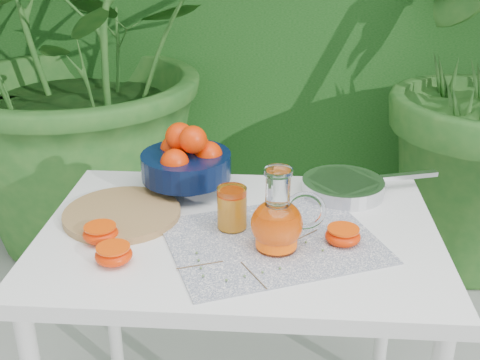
# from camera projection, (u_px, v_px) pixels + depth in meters

# --- Properties ---
(potted_plant_left) EXTENTS (2.63, 2.63, 1.93)m
(potted_plant_left) POSITION_uv_depth(u_px,v_px,m) (85.00, 39.00, 2.68)
(potted_plant_left) COLOR #235D20
(potted_plant_left) RESTS_ON ground
(potted_plant_right) EXTENTS (2.12, 2.12, 1.80)m
(potted_plant_right) POSITION_uv_depth(u_px,v_px,m) (480.00, 63.00, 2.53)
(potted_plant_right) COLOR #235D20
(potted_plant_right) RESTS_ON ground
(white_table) EXTENTS (1.00, 0.70, 0.75)m
(white_table) POSITION_uv_depth(u_px,v_px,m) (239.00, 258.00, 1.55)
(white_table) COLOR white
(white_table) RESTS_ON ground
(placemat) EXTENTS (0.60, 0.54, 0.00)m
(placemat) POSITION_uv_depth(u_px,v_px,m) (272.00, 241.00, 1.46)
(placemat) COLOR #0B1A3F
(placemat) RESTS_ON white_table
(cutting_board) EXTENTS (0.36, 0.36, 0.02)m
(cutting_board) POSITION_uv_depth(u_px,v_px,m) (122.00, 214.00, 1.58)
(cutting_board) COLOR #986C45
(cutting_board) RESTS_ON white_table
(fruit_bowl) EXTENTS (0.33, 0.33, 0.20)m
(fruit_bowl) POSITION_uv_depth(u_px,v_px,m) (187.00, 160.00, 1.70)
(fruit_bowl) COLOR black
(fruit_bowl) RESTS_ON white_table
(juice_pitcher) EXTENTS (0.17, 0.12, 0.20)m
(juice_pitcher) POSITION_uv_depth(u_px,v_px,m) (278.00, 222.00, 1.40)
(juice_pitcher) COLOR white
(juice_pitcher) RESTS_ON white_table
(juice_tumbler) EXTENTS (0.08, 0.08, 0.11)m
(juice_tumbler) POSITION_uv_depth(u_px,v_px,m) (232.00, 209.00, 1.50)
(juice_tumbler) COLOR white
(juice_tumbler) RESTS_ON white_table
(saute_pan) EXTENTS (0.42, 0.29, 0.04)m
(saute_pan) POSITION_uv_depth(u_px,v_px,m) (344.00, 186.00, 1.70)
(saute_pan) COLOR silver
(saute_pan) RESTS_ON white_table
(orange_halves) EXTENTS (0.70, 0.23, 0.04)m
(orange_halves) POSITION_uv_depth(u_px,v_px,m) (187.00, 241.00, 1.43)
(orange_halves) COLOR #FF4102
(orange_halves) RESTS_ON white_table
(thyme_sprigs) EXTENTS (0.34, 0.27, 0.01)m
(thyme_sprigs) POSITION_uv_depth(u_px,v_px,m) (254.00, 258.00, 1.38)
(thyme_sprigs) COLOR brown
(thyme_sprigs) RESTS_ON white_table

